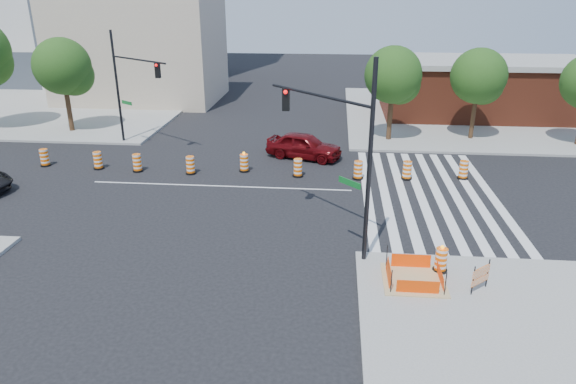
# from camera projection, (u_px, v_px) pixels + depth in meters

# --- Properties ---
(ground) EXTENTS (120.00, 120.00, 0.00)m
(ground) POSITION_uv_depth(u_px,v_px,m) (220.00, 186.00, 27.49)
(ground) COLOR black
(ground) RESTS_ON ground
(sidewalk_ne) EXTENTS (22.00, 22.00, 0.15)m
(sidewalk_ne) POSITION_uv_depth(u_px,v_px,m) (480.00, 115.00, 42.56)
(sidewalk_ne) COLOR gray
(sidewalk_ne) RESTS_ON ground
(sidewalk_nw) EXTENTS (22.00, 22.00, 0.15)m
(sidewalk_nw) POSITION_uv_depth(u_px,v_px,m) (65.00, 106.00, 45.66)
(sidewalk_nw) COLOR gray
(sidewalk_nw) RESTS_ON ground
(crosswalk_east) EXTENTS (6.75, 13.50, 0.01)m
(crosswalk_east) POSITION_uv_depth(u_px,v_px,m) (428.00, 193.00, 26.54)
(crosswalk_east) COLOR silver
(crosswalk_east) RESTS_ON ground
(lane_centerline) EXTENTS (14.00, 0.12, 0.01)m
(lane_centerline) POSITION_uv_depth(u_px,v_px,m) (220.00, 186.00, 27.48)
(lane_centerline) COLOR silver
(lane_centerline) RESTS_ON ground
(excavation_pit) EXTENTS (2.20, 2.20, 0.90)m
(excavation_pit) POSITION_uv_depth(u_px,v_px,m) (414.00, 279.00, 18.30)
(excavation_pit) COLOR tan
(excavation_pit) RESTS_ON ground
(brick_storefront) EXTENTS (16.50, 8.50, 4.60)m
(brick_storefront) POSITION_uv_depth(u_px,v_px,m) (484.00, 88.00, 41.73)
(brick_storefront) COLOR brown
(brick_storefront) RESTS_ON ground
(beige_midrise) EXTENTS (14.00, 10.00, 10.00)m
(beige_midrise) POSITION_uv_depth(u_px,v_px,m) (141.00, 45.00, 47.02)
(beige_midrise) COLOR #BCA78F
(beige_midrise) RESTS_ON ground
(red_coupe) EXTENTS (5.03, 3.24, 1.59)m
(red_coupe) POSITION_uv_depth(u_px,v_px,m) (304.00, 146.00, 31.76)
(red_coupe) COLOR #56070A
(red_coupe) RESTS_ON ground
(signal_pole_se) EXTENTS (4.07, 4.24, 7.61)m
(signal_pole_se) POSITION_uv_depth(u_px,v_px,m) (339.00, 137.00, 19.30)
(signal_pole_se) COLOR black
(signal_pole_se) RESTS_ON ground
(signal_pole_nw) EXTENTS (4.57, 3.27, 7.27)m
(signal_pole_nw) POSITION_uv_depth(u_px,v_px,m) (129.00, 79.00, 32.68)
(signal_pole_nw) COLOR black
(signal_pole_nw) RESTS_ON ground
(pit_drum) EXTENTS (0.54, 0.54, 1.07)m
(pit_drum) POSITION_uv_depth(u_px,v_px,m) (441.00, 261.00, 18.77)
(pit_drum) COLOR black
(pit_drum) RESTS_ON ground
(barricade) EXTENTS (0.72, 0.64, 1.08)m
(barricade) POSITION_uv_depth(u_px,v_px,m) (481.00, 275.00, 17.51)
(barricade) COLOR #FF6505
(barricade) RESTS_ON ground
(tree_north_b) EXTENTS (3.99, 3.97, 6.75)m
(tree_north_b) POSITION_uv_depth(u_px,v_px,m) (64.00, 70.00, 36.14)
(tree_north_b) COLOR #382314
(tree_north_b) RESTS_ON ground
(tree_north_c) EXTENTS (3.80, 3.79, 6.44)m
(tree_north_c) POSITION_uv_depth(u_px,v_px,m) (394.00, 78.00, 34.03)
(tree_north_c) COLOR #382314
(tree_north_c) RESTS_ON ground
(tree_north_d) EXTENTS (3.69, 3.69, 6.27)m
(tree_north_d) POSITION_uv_depth(u_px,v_px,m) (479.00, 79.00, 34.30)
(tree_north_d) COLOR #382314
(tree_north_d) RESTS_ON ground
(median_drum_0) EXTENTS (0.60, 0.60, 1.02)m
(median_drum_0) POSITION_uv_depth(u_px,v_px,m) (45.00, 158.00, 30.45)
(median_drum_0) COLOR black
(median_drum_0) RESTS_ON ground
(median_drum_1) EXTENTS (0.60, 0.60, 1.02)m
(median_drum_1) POSITION_uv_depth(u_px,v_px,m) (98.00, 161.00, 29.95)
(median_drum_1) COLOR black
(median_drum_1) RESTS_ON ground
(median_drum_2) EXTENTS (0.60, 0.60, 1.02)m
(median_drum_2) POSITION_uv_depth(u_px,v_px,m) (137.00, 163.00, 29.53)
(median_drum_2) COLOR black
(median_drum_2) RESTS_ON ground
(median_drum_3) EXTENTS (0.60, 0.60, 1.02)m
(median_drum_3) POSITION_uv_depth(u_px,v_px,m) (191.00, 166.00, 29.15)
(median_drum_3) COLOR black
(median_drum_3) RESTS_ON ground
(median_drum_4) EXTENTS (0.60, 0.60, 1.18)m
(median_drum_4) POSITION_uv_depth(u_px,v_px,m) (244.00, 163.00, 29.52)
(median_drum_4) COLOR black
(median_drum_4) RESTS_ON ground
(median_drum_5) EXTENTS (0.60, 0.60, 1.02)m
(median_drum_5) POSITION_uv_depth(u_px,v_px,m) (298.00, 168.00, 28.73)
(median_drum_5) COLOR black
(median_drum_5) RESTS_ON ground
(median_drum_6) EXTENTS (0.60, 0.60, 1.02)m
(median_drum_6) POSITION_uv_depth(u_px,v_px,m) (358.00, 171.00, 28.35)
(median_drum_6) COLOR black
(median_drum_6) RESTS_ON ground
(median_drum_7) EXTENTS (0.60, 0.60, 1.02)m
(median_drum_7) POSITION_uv_depth(u_px,v_px,m) (407.00, 171.00, 28.31)
(median_drum_7) COLOR black
(median_drum_7) RESTS_ON ground
(median_drum_8) EXTENTS (0.60, 0.60, 1.02)m
(median_drum_8) POSITION_uv_depth(u_px,v_px,m) (463.00, 171.00, 28.38)
(median_drum_8) COLOR black
(median_drum_8) RESTS_ON ground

